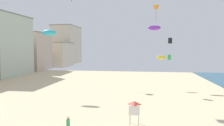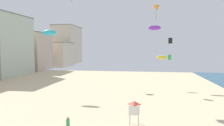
# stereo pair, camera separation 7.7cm
# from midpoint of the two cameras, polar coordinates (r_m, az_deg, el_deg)

# --- Properties ---
(boardwalk_hotel_mid) EXTENTS (11.07, 16.49, 17.77)m
(boardwalk_hotel_mid) POSITION_cam_midpoint_polar(r_m,az_deg,el_deg) (68.57, -28.02, 4.29)
(boardwalk_hotel_mid) COLOR #B7C6B2
(boardwalk_hotel_mid) RESTS_ON ground
(boardwalk_hotel_far) EXTENTS (10.55, 12.34, 13.84)m
(boardwalk_hotel_far) POSITION_cam_midpoint_polar(r_m,az_deg,el_deg) (82.48, -21.10, 3.01)
(boardwalk_hotel_far) COLOR #C6B29E
(boardwalk_hotel_far) RESTS_ON ground
(boardwalk_hotel_distant) EXTENTS (16.78, 14.16, 10.65)m
(boardwalk_hotel_distant) POSITION_cam_midpoint_polar(r_m,az_deg,el_deg) (96.68, -16.39, 2.29)
(boardwalk_hotel_distant) COLOR beige
(boardwalk_hotel_distant) RESTS_ON ground
(boardwalk_hotel_furthest) EXTENTS (10.88, 19.33, 19.87)m
(boardwalk_hotel_furthest) POSITION_cam_midpoint_polar(r_m,az_deg,el_deg) (114.57, -12.32, 4.92)
(boardwalk_hotel_furthest) COLOR beige
(boardwalk_hotel_furthest) RESTS_ON ground
(kite_flyer) EXTENTS (0.34, 0.34, 1.64)m
(kite_flyer) POSITION_cam_midpoint_polar(r_m,az_deg,el_deg) (20.76, -12.07, -16.12)
(kite_flyer) COLOR #383D4C
(kite_flyer) RESTS_ON ground
(lifeguard_stand) EXTENTS (1.10, 1.10, 2.55)m
(lifeguard_stand) POSITION_cam_midpoint_polar(r_m,az_deg,el_deg) (22.31, 6.05, -12.13)
(lifeguard_stand) COLOR white
(lifeguard_stand) RESTS_ON ground
(kite_purple_parafoil) EXTENTS (2.67, 0.74, 1.04)m
(kite_purple_parafoil) POSITION_cam_midpoint_polar(r_m,az_deg,el_deg) (45.47, 11.48, 9.44)
(kite_purple_parafoil) COLOR purple
(kite_orange_delta) EXTENTS (1.25, 1.25, 2.84)m
(kite_orange_delta) POSITION_cam_midpoint_polar(r_m,az_deg,el_deg) (43.02, 11.95, 14.51)
(kite_orange_delta) COLOR orange
(kite_green_box) EXTENTS (0.58, 0.58, 0.91)m
(kite_green_box) POSITION_cam_midpoint_polar(r_m,az_deg,el_deg) (38.25, 15.36, 1.56)
(kite_green_box) COLOR green
(kite_yellow_parafoil) EXTENTS (1.94, 0.54, 0.75)m
(kite_yellow_parafoil) POSITION_cam_midpoint_polar(r_m,az_deg,el_deg) (43.14, 13.33, 1.48)
(kite_yellow_parafoil) COLOR yellow
(kite_cyan_parafoil) EXTENTS (2.63, 0.73, 1.02)m
(kite_cyan_parafoil) POSITION_cam_midpoint_polar(r_m,az_deg,el_deg) (38.13, -16.97, 7.96)
(kite_cyan_parafoil) COLOR #2DB7CC
(kite_black_box) EXTENTS (0.60, 0.60, 0.94)m
(kite_black_box) POSITION_cam_midpoint_polar(r_m,az_deg,el_deg) (36.24, 15.60, 5.93)
(kite_black_box) COLOR black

